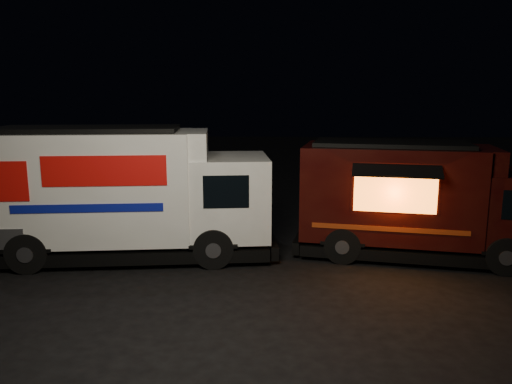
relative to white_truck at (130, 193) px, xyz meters
name	(u,v)px	position (x,y,z in m)	size (l,w,h in m)	color
ground	(227,280)	(2.59, -1.71, -1.67)	(80.00, 80.00, 0.00)	black
white_truck	(130,193)	(0.00, 0.00, 0.00)	(7.35, 2.51, 3.33)	white
red_truck	(422,200)	(7.42, 0.21, -0.19)	(6.34, 2.33, 2.95)	black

